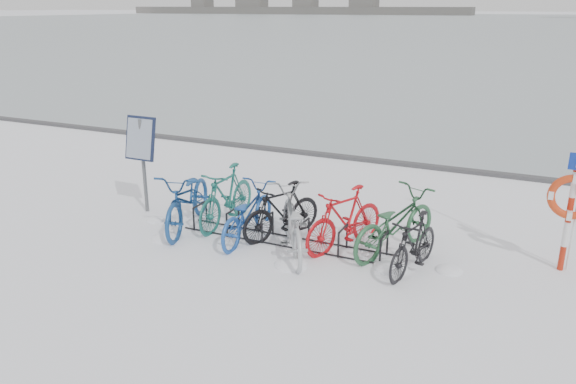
{
  "coord_description": "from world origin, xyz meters",
  "views": [
    {
      "loc": [
        3.92,
        -8.41,
        4.03
      ],
      "look_at": [
        -0.23,
        0.6,
        0.73
      ],
      "focal_mm": 35.0,
      "sensor_mm": 36.0,
      "label": 1
    }
  ],
  "objects": [
    {
      "name": "bike_rack",
      "position": [
        0.0,
        0.0,
        0.18
      ],
      "size": [
        4.0,
        0.48,
        0.46
      ],
      "color": "black",
      "rests_on": "ground"
    },
    {
      "name": "bike_3",
      "position": [
        -0.18,
        0.23,
        0.52
      ],
      "size": [
        1.22,
        1.77,
        1.04
      ],
      "primitive_type": "imported",
      "rotation": [
        0.0,
        0.0,
        -0.47
      ],
      "color": "black",
      "rests_on": "ground"
    },
    {
      "name": "bike_6",
      "position": [
        1.86,
        0.42,
        0.56
      ],
      "size": [
        1.5,
        2.25,
        1.12
      ],
      "primitive_type": "imported",
      "rotation": [
        0.0,
        0.0,
        2.75
      ],
      "color": "#285937",
      "rests_on": "ground"
    },
    {
      "name": "ice_sheet",
      "position": [
        0.0,
        155.0,
        0.01
      ],
      "size": [
        400.0,
        298.0,
        0.02
      ],
      "primitive_type": "cube",
      "color": "#9DA9B1",
      "rests_on": "ground"
    },
    {
      "name": "bike_7",
      "position": [
        2.32,
        -0.18,
        0.48
      ],
      "size": [
        0.8,
        1.67,
        0.97
      ],
      "primitive_type": "imported",
      "rotation": [
        0.0,
        0.0,
        -0.22
      ],
      "color": "black",
      "rests_on": "ground"
    },
    {
      "name": "bike_0",
      "position": [
        -1.99,
        -0.08,
        0.59
      ],
      "size": [
        1.36,
        2.39,
        1.19
      ],
      "primitive_type": "imported",
      "rotation": [
        0.0,
        0.0,
        0.27
      ],
      "color": "navy",
      "rests_on": "ground"
    },
    {
      "name": "quay_edge",
      "position": [
        0.0,
        5.9,
        0.05
      ],
      "size": [
        400.0,
        0.25,
        0.1
      ],
      "primitive_type": "cube",
      "color": "#3F3F42",
      "rests_on": "ground"
    },
    {
      "name": "bike_4",
      "position": [
        0.27,
        -0.32,
        0.56
      ],
      "size": [
        1.75,
        2.23,
        1.13
      ],
      "primitive_type": "imported",
      "rotation": [
        0.0,
        0.0,
        3.68
      ],
      "color": "#A5AAAE",
      "rests_on": "ground"
    },
    {
      "name": "bike_5",
      "position": [
        1.03,
        0.23,
        0.56
      ],
      "size": [
        1.24,
        1.91,
        1.12
      ],
      "primitive_type": "imported",
      "rotation": [
        0.0,
        0.0,
        -0.43
      ],
      "color": "red",
      "rests_on": "ground"
    },
    {
      "name": "ground",
      "position": [
        0.0,
        0.0,
        0.0
      ],
      "size": [
        900.0,
        900.0,
        0.0
      ],
      "primitive_type": "plane",
      "color": "white",
      "rests_on": "ground"
    },
    {
      "name": "shoreline",
      "position": [
        -122.02,
        260.0,
        2.79
      ],
      "size": [
        180.0,
        12.0,
        9.5
      ],
      "color": "#4B4B4B",
      "rests_on": "ground"
    },
    {
      "name": "lifebuoy_station",
      "position": [
        4.49,
        0.78,
        1.25
      ],
      "size": [
        0.72,
        0.22,
        3.73
      ],
      "color": "#AA210D",
      "rests_on": "ground"
    },
    {
      "name": "info_board",
      "position": [
        -3.27,
        0.23,
        1.42
      ],
      "size": [
        0.66,
        0.26,
        1.98
      ],
      "rotation": [
        0.0,
        0.0,
        -0.01
      ],
      "color": "#595B5E",
      "rests_on": "ground"
    },
    {
      "name": "bike_1",
      "position": [
        -1.41,
        0.35,
        0.59
      ],
      "size": [
        0.56,
        1.95,
        1.17
      ],
      "primitive_type": "imported",
      "rotation": [
        0.0,
        0.0,
        -0.0
      ],
      "color": "#1A5F56",
      "rests_on": "ground"
    },
    {
      "name": "bike_2",
      "position": [
        -0.71,
        -0.11,
        0.51
      ],
      "size": [
        0.75,
        1.97,
        1.02
      ],
      "primitive_type": "imported",
      "rotation": [
        0.0,
        0.0,
        3.18
      ],
      "color": "#1E4C9E",
      "rests_on": "ground"
    },
    {
      "name": "snow_drifts",
      "position": [
        0.42,
        -0.16,
        0.0
      ],
      "size": [
        6.06,
        2.07,
        0.2
      ],
      "color": "white",
      "rests_on": "ground"
    }
  ]
}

